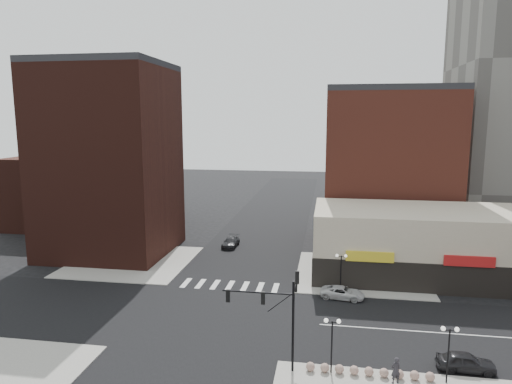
# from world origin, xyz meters

# --- Properties ---
(ground) EXTENTS (240.00, 240.00, 0.00)m
(ground) POSITION_xyz_m (0.00, 0.00, 0.00)
(ground) COLOR black
(ground) RESTS_ON ground
(road_ew) EXTENTS (200.00, 14.00, 0.02)m
(road_ew) POSITION_xyz_m (0.00, 0.00, 0.01)
(road_ew) COLOR black
(road_ew) RESTS_ON ground
(road_ns) EXTENTS (14.00, 200.00, 0.02)m
(road_ns) POSITION_xyz_m (0.00, 0.00, 0.01)
(road_ns) COLOR black
(road_ns) RESTS_ON ground
(sidewalk_nw) EXTENTS (15.00, 15.00, 0.12)m
(sidewalk_nw) POSITION_xyz_m (-14.50, 14.50, 0.06)
(sidewalk_nw) COLOR gray
(sidewalk_nw) RESTS_ON ground
(sidewalk_ne) EXTENTS (15.00, 15.00, 0.12)m
(sidewalk_ne) POSITION_xyz_m (14.50, 14.50, 0.06)
(sidewalk_ne) COLOR gray
(sidewalk_ne) RESTS_ON ground
(building_nw) EXTENTS (16.00, 15.00, 25.00)m
(building_nw) POSITION_xyz_m (-19.00, 18.50, 12.50)
(building_nw) COLOR #351610
(building_nw) RESTS_ON ground
(building_nw_low) EXTENTS (20.00, 18.00, 12.00)m
(building_nw_low) POSITION_xyz_m (-32.00, 34.00, 6.00)
(building_nw_low) COLOR #351610
(building_nw_low) RESTS_ON ground
(building_ne_midrise) EXTENTS (18.00, 15.00, 22.00)m
(building_ne_midrise) POSITION_xyz_m (19.00, 29.50, 11.00)
(building_ne_midrise) COLOR brown
(building_ne_midrise) RESTS_ON ground
(building_ne_row) EXTENTS (24.20, 12.20, 8.00)m
(building_ne_row) POSITION_xyz_m (21.00, 15.00, 3.30)
(building_ne_row) COLOR #C3B59B
(building_ne_row) RESTS_ON ground
(traffic_signal) EXTENTS (5.59, 3.09, 7.77)m
(traffic_signal) POSITION_xyz_m (7.24, -7.83, 4.96)
(traffic_signal) COLOR black
(traffic_signal) RESTS_ON ground
(street_lamp_se_a) EXTENTS (1.22, 0.32, 4.16)m
(street_lamp_se_a) POSITION_xyz_m (11.00, -8.00, 3.29)
(street_lamp_se_a) COLOR black
(street_lamp_se_a) RESTS_ON sidewalk_se
(street_lamp_se_b) EXTENTS (1.22, 0.32, 4.16)m
(street_lamp_se_b) POSITION_xyz_m (19.00, -8.00, 3.29)
(street_lamp_se_b) COLOR black
(street_lamp_se_b) RESTS_ON sidewalk_se
(street_lamp_ne) EXTENTS (1.22, 0.32, 4.16)m
(street_lamp_ne) POSITION_xyz_m (12.00, 8.00, 3.29)
(street_lamp_ne) COLOR black
(street_lamp_ne) RESTS_ON sidewalk_ne
(bollard_row) EXTENTS (9.05, 0.65, 0.65)m
(bollard_row) POSITION_xyz_m (13.70, -8.00, 0.45)
(bollard_row) COLOR gray
(bollard_row) RESTS_ON sidewalk_se
(white_suv) EXTENTS (4.72, 2.65, 1.25)m
(white_suv) POSITION_xyz_m (12.19, 6.50, 0.62)
(white_suv) COLOR silver
(white_suv) RESTS_ON ground
(dark_sedan_east) EXTENTS (4.18, 1.78, 1.41)m
(dark_sedan_east) POSITION_xyz_m (20.81, -5.99, 0.70)
(dark_sedan_east) COLOR black
(dark_sedan_east) RESTS_ON ground
(dark_sedan_north) EXTENTS (2.08, 4.81, 1.38)m
(dark_sedan_north) POSITION_xyz_m (-3.34, 23.47, 0.69)
(dark_sedan_north) COLOR black
(dark_sedan_north) RESTS_ON ground
(pedestrian) EXTENTS (0.83, 0.70, 1.95)m
(pedestrian) POSITION_xyz_m (15.43, -8.66, 1.09)
(pedestrian) COLOR #252429
(pedestrian) RESTS_ON sidewalk_se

